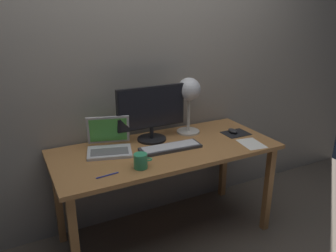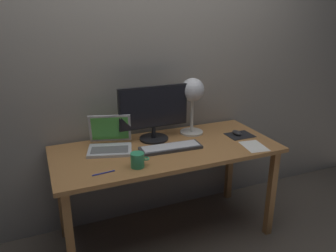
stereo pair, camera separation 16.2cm
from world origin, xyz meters
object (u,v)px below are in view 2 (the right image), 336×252
(monitor, at_px, (154,111))
(mouse, at_px, (237,133))
(laptop, at_px, (110,140))
(keyboard_main, at_px, (171,147))
(pen, at_px, (104,173))
(coffee_mug, at_px, (138,160))
(desk_lamp, at_px, (193,94))

(monitor, height_order, mouse, monitor)
(monitor, relative_size, laptop, 1.46)
(keyboard_main, bearing_deg, pen, -160.15)
(keyboard_main, relative_size, mouse, 4.65)
(mouse, relative_size, coffee_mug, 0.79)
(mouse, bearing_deg, coffee_mug, -165.16)
(keyboard_main, xyz_separation_m, mouse, (0.59, 0.06, 0.01))
(laptop, relative_size, coffee_mug, 2.99)
(monitor, relative_size, keyboard_main, 1.18)
(mouse, relative_size, pen, 0.69)
(monitor, distance_m, pen, 0.66)
(mouse, bearing_deg, keyboard_main, -174.52)
(laptop, xyz_separation_m, pen, (-0.13, -0.37, -0.06))
(keyboard_main, relative_size, coffee_mug, 3.69)
(mouse, bearing_deg, pen, -167.58)
(desk_lamp, relative_size, mouse, 4.61)
(monitor, bearing_deg, desk_lamp, 2.70)
(monitor, bearing_deg, coffee_mug, -122.49)
(keyboard_main, bearing_deg, monitor, 101.85)
(keyboard_main, height_order, coffee_mug, coffee_mug)
(mouse, bearing_deg, desk_lamp, 149.92)
(monitor, bearing_deg, laptop, -173.83)
(laptop, bearing_deg, pen, -109.14)
(mouse, distance_m, coffee_mug, 0.92)
(keyboard_main, xyz_separation_m, desk_lamp, (0.28, 0.23, 0.31))
(desk_lamp, height_order, coffee_mug, desk_lamp)
(coffee_mug, bearing_deg, mouse, 14.84)
(keyboard_main, height_order, desk_lamp, desk_lamp)
(coffee_mug, height_order, pen, coffee_mug)
(monitor, relative_size, coffee_mug, 4.37)
(keyboard_main, height_order, pen, keyboard_main)
(monitor, height_order, coffee_mug, monitor)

